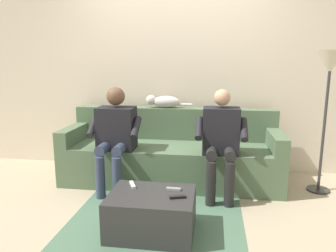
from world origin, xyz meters
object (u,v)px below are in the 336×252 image
person_left_seated (221,137)px  remote_white (133,185)px  couch (171,156)px  person_right_seated (115,132)px  cat_on_backrest (163,101)px  remote_gray (174,189)px  floor_lamp (329,75)px  coffee_table (152,213)px  remote_black (178,197)px

person_left_seated → remote_white: 1.08m
couch → person_right_seated: bearing=32.4°
cat_on_backrest → remote_white: cat_on_backrest is taller
person_left_seated → person_right_seated: person_right_seated is taller
remote_gray → floor_lamp: floor_lamp is taller
remote_gray → floor_lamp: (-1.49, -1.03, 0.92)m
coffee_table → couch: bearing=-90.0°
coffee_table → remote_gray: bearing=-149.3°
floor_lamp → remote_white: bearing=27.9°
floor_lamp → couch: bearing=-3.6°
remote_black → cat_on_backrest: bearing=84.8°
person_left_seated → couch: bearing=-34.0°
couch → coffee_table: 1.24m
cat_on_backrest → floor_lamp: size_ratio=0.38×
remote_white → remote_black: remote_white is taller
person_left_seated → remote_gray: size_ratio=9.28×
couch → remote_gray: (-0.17, 1.13, 0.05)m
person_left_seated → cat_on_backrest: (0.71, -0.65, 0.28)m
person_left_seated → cat_on_backrest: person_left_seated is taller
couch → person_right_seated: person_right_seated is taller
floor_lamp → remote_gray: bearing=34.6°
couch → remote_gray: couch is taller
coffee_table → remote_white: size_ratio=4.79×
floor_lamp → person_right_seated: bearing=6.6°
coffee_table → remote_black: (-0.22, 0.05, 0.18)m
floor_lamp → coffee_table: bearing=34.3°
couch → floor_lamp: 1.92m
coffee_table → person_left_seated: 1.13m
remote_black → coffee_table: bearing=148.7°
couch → floor_lamp: size_ratio=1.65×
coffee_table → floor_lamp: floor_lamp is taller
couch → coffee_table: bearing=90.0°
couch → person_left_seated: person_left_seated is taller
couch → remote_white: size_ratio=17.07×
person_right_seated → person_left_seated: bearing=178.9°
coffee_table → cat_on_backrest: 1.68m
remote_gray → couch: bearing=101.0°
person_right_seated → remote_black: person_right_seated is taller
person_right_seated → remote_gray: (-0.74, 0.77, -0.30)m
remote_white → floor_lamp: (-1.86, -0.98, 0.92)m
person_right_seated → remote_gray: bearing=133.8°
cat_on_backrest → floor_lamp: 1.87m
cat_on_backrest → remote_black: cat_on_backrest is taller
person_left_seated → floor_lamp: 1.29m
remote_gray → remote_black: (-0.05, 0.15, -0.00)m
person_left_seated → remote_gray: (0.40, 0.75, -0.29)m
remote_white → couch: bearing=-35.2°
person_left_seated → floor_lamp: bearing=-165.6°
floor_lamp → cat_on_backrest: bearing=-11.7°
cat_on_backrest → remote_black: bearing=103.0°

